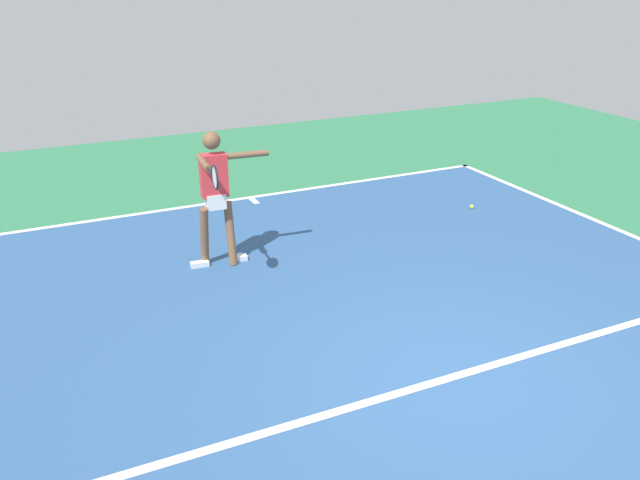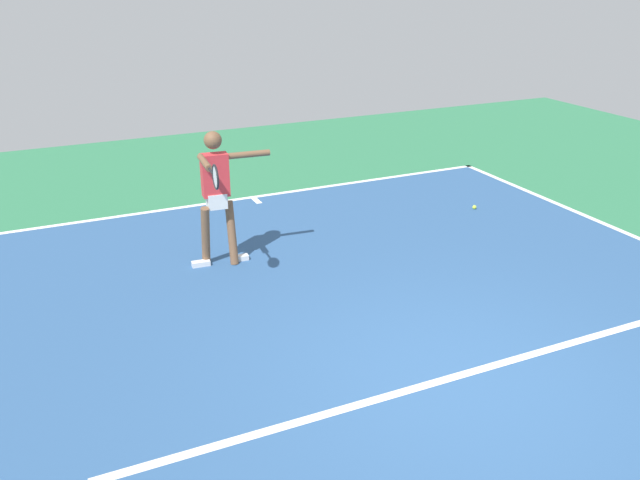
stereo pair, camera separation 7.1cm
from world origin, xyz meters
The scene contains 7 objects.
ground_plane centered at (0.00, 0.00, 0.00)m, with size 21.92×21.92×0.00m, color #2D754C.
court_surface centered at (0.00, 0.00, 0.00)m, with size 9.11×12.00×0.00m, color #2D5484.
court_line_baseline_near centered at (0.00, -5.95, 0.00)m, with size 9.11×0.10×0.01m, color white.
court_line_service centered at (0.00, -0.05, 0.00)m, with size 6.83×0.10×0.01m, color white.
court_line_centre_mark centered at (0.00, -5.75, 0.00)m, with size 0.10×0.30×0.01m, color white.
tennis_player centered at (1.29, -3.53, 1.04)m, with size 1.11×1.20×1.80m.
tennis_ball_centre_court centered at (-3.09, -3.88, 0.03)m, with size 0.07×0.07×0.07m, color #C6E53D.
Camera 2 is at (3.47, 4.35, 3.72)m, focal length 37.40 mm.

